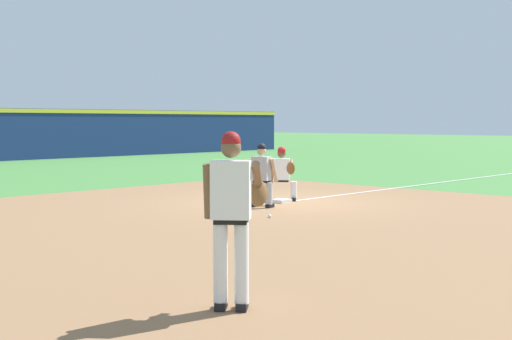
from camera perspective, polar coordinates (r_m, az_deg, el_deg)
name	(u,v)px	position (r m, az deg, el deg)	size (l,w,h in m)	color
ground_plane	(281,203)	(17.13, 2.02, -2.64)	(160.00, 160.00, 0.00)	#47843D
infield_dirt_patch	(266,235)	(12.30, 0.81, -5.23)	(18.00, 18.00, 0.01)	#936B47
foul_line_stripe	(437,183)	(23.28, 14.32, -1.00)	(15.01, 0.10, 0.00)	white
first_base_bag	(281,201)	(17.13, 2.02, -2.49)	(0.38, 0.38, 0.09)	white
baseball	(270,216)	(14.48, 1.09, -3.71)	(0.07, 0.07, 0.07)	white
pitcher	(233,209)	(7.36, -1.86, -3.13)	(0.85, 0.57, 1.86)	black
first_baseman	(282,171)	(17.43, 2.12, -0.11)	(0.78, 1.07, 1.34)	black
baserunner	(262,173)	(16.15, 0.45, -0.22)	(0.55, 0.66, 1.46)	black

